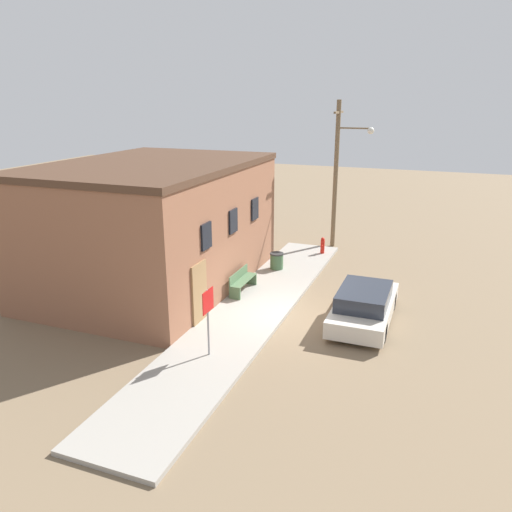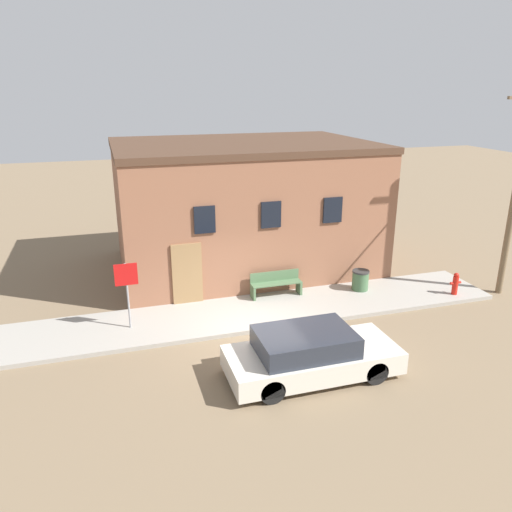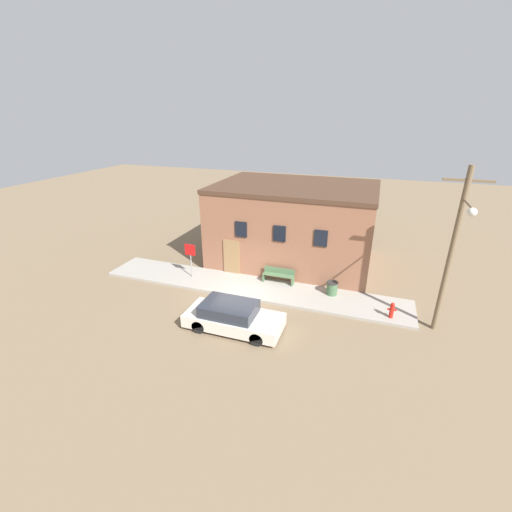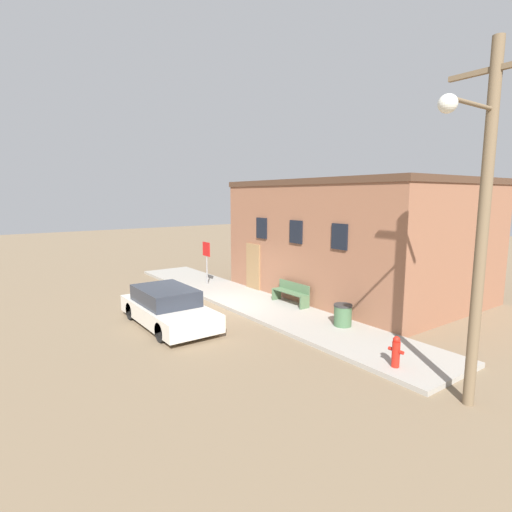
# 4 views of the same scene
# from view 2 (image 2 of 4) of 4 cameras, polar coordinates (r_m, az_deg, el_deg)

# --- Properties ---
(ground_plane) EXTENTS (80.00, 80.00, 0.00)m
(ground_plane) POSITION_cam_2_polar(r_m,az_deg,el_deg) (15.17, 0.03, -8.85)
(ground_plane) COLOR #7A664C
(sidewalk) EXTENTS (17.25, 2.61, 0.13)m
(sidewalk) POSITION_cam_2_polar(r_m,az_deg,el_deg) (16.26, -1.34, -6.59)
(sidewalk) COLOR #9E998E
(sidewalk) RESTS_ON ground
(brick_building) EXTENTS (9.82, 7.00, 5.01)m
(brick_building) POSITION_cam_2_polar(r_m,az_deg,el_deg) (20.11, -1.49, 5.81)
(brick_building) COLOR #8E5B42
(brick_building) RESTS_ON ground
(fire_hydrant) EXTENTS (0.42, 0.20, 0.79)m
(fire_hydrant) POSITION_cam_2_polar(r_m,az_deg,el_deg) (18.73, 21.82, -2.94)
(fire_hydrant) COLOR red
(fire_hydrant) RESTS_ON sidewalk
(stop_sign) EXTENTS (0.67, 0.06, 2.05)m
(stop_sign) POSITION_cam_2_polar(r_m,az_deg,el_deg) (15.12, -14.56, -3.05)
(stop_sign) COLOR gray
(stop_sign) RESTS_ON sidewalk
(bench) EXTENTS (1.77, 0.44, 0.84)m
(bench) POSITION_cam_2_polar(r_m,az_deg,el_deg) (17.30, 2.28, -3.16)
(bench) COLOR #4C6B47
(bench) RESTS_ON sidewalk
(trash_bin) EXTENTS (0.60, 0.60, 0.72)m
(trash_bin) POSITION_cam_2_polar(r_m,az_deg,el_deg) (18.18, 11.84, -2.70)
(trash_bin) COLOR #426642
(trash_bin) RESTS_ON sidewalk
(parked_car) EXTENTS (4.40, 1.85, 1.26)m
(parked_car) POSITION_cam_2_polar(r_m,az_deg,el_deg) (12.96, 6.20, -11.10)
(parked_car) COLOR black
(parked_car) RESTS_ON ground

